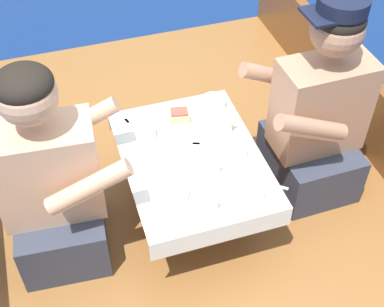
{
  "coord_description": "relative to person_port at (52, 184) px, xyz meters",
  "views": [
    {
      "loc": [
        -0.49,
        -1.59,
        2.31
      ],
      "look_at": [
        0.0,
        -0.04,
        0.68
      ],
      "focal_mm": 50.0,
      "sensor_mm": 36.0,
      "label": 1
    }
  ],
  "objects": [
    {
      "name": "coffee_cup_center",
      "position": [
        0.58,
        -0.28,
        -0.01
      ],
      "size": [
        0.09,
        0.06,
        0.06
      ],
      "color": "silver",
      "rests_on": "cockpit_table"
    },
    {
      "name": "utensil_fork_port",
      "position": [
        0.68,
        0.07,
        -0.04
      ],
      "size": [
        0.17,
        0.07,
        0.0
      ],
      "rotation": [
        0.0,
        0.0,
        2.81
      ],
      "color": "silver",
      "rests_on": "cockpit_table"
    },
    {
      "name": "bowl_center_far",
      "position": [
        0.8,
        0.31,
        -0.02
      ],
      "size": [
        0.12,
        0.12,
        0.04
      ],
      "color": "silver",
      "rests_on": "cockpit_table"
    },
    {
      "name": "bowl_port_far",
      "position": [
        0.75,
        -0.25,
        -0.02
      ],
      "size": [
        0.13,
        0.13,
        0.04
      ],
      "color": "silver",
      "rests_on": "cockpit_table"
    },
    {
      "name": "plate_bread",
      "position": [
        0.52,
        0.04,
        -0.04
      ],
      "size": [
        0.19,
        0.19,
        0.01
      ],
      "color": "silver",
      "rests_on": "cockpit_table"
    },
    {
      "name": "ground_plane",
      "position": [
        0.59,
        0.06,
        -0.71
      ],
      "size": [
        60.0,
        60.0,
        0.0
      ],
      "primitive_type": "plane",
      "color": "navy"
    },
    {
      "name": "coffee_cup_starboard",
      "position": [
        0.64,
        -0.09,
        -0.02
      ],
      "size": [
        0.1,
        0.08,
        0.05
      ],
      "color": "silver",
      "rests_on": "cockpit_table"
    },
    {
      "name": "person_port",
      "position": [
        0.0,
        0.0,
        0.0
      ],
      "size": [
        0.55,
        0.47,
        0.96
      ],
      "rotation": [
        0.0,
        0.0,
        -0.08
      ],
      "color": "#333847",
      "rests_on": "boat_deck"
    },
    {
      "name": "sandwich",
      "position": [
        0.61,
        0.26,
        -0.01
      ],
      "size": [
        0.1,
        0.09,
        0.05
      ],
      "rotation": [
        0.0,
        0.0,
        -0.18
      ],
      "color": "#E0BC7F",
      "rests_on": "plate_sandwich"
    },
    {
      "name": "utensil_spoon_starboard",
      "position": [
        0.82,
        -0.21,
        -0.04
      ],
      "size": [
        0.14,
        0.11,
        0.01
      ],
      "rotation": [
        0.0,
        0.0,
        2.49
      ],
      "color": "silver",
      "rests_on": "cockpit_table"
    },
    {
      "name": "cockpit_table",
      "position": [
        0.59,
        0.02,
        -0.08
      ],
      "size": [
        0.59,
        0.79,
        0.35
      ],
      "color": "#B2B2B7",
      "rests_on": "boat_deck"
    },
    {
      "name": "bowl_port_near",
      "position": [
        0.44,
        -0.17,
        -0.02
      ],
      "size": [
        0.15,
        0.15,
        0.04
      ],
      "color": "silver",
      "rests_on": "cockpit_table"
    },
    {
      "name": "utensil_fork_starboard",
      "position": [
        0.39,
        0.28,
        -0.04
      ],
      "size": [
        0.07,
        0.17,
        0.0
      ],
      "rotation": [
        0.0,
        0.0,
        1.87
      ],
      "color": "silver",
      "rests_on": "cockpit_table"
    },
    {
      "name": "plate_sandwich",
      "position": [
        0.61,
        0.26,
        -0.04
      ],
      "size": [
        0.19,
        0.19,
        0.01
      ],
      "color": "silver",
      "rests_on": "cockpit_table"
    },
    {
      "name": "gunwale_starboard",
      "position": [
        1.6,
        0.06,
        -0.2
      ],
      "size": [
        0.06,
        2.98,
        0.39
      ],
      "primitive_type": "cube",
      "color": "brown",
      "rests_on": "boat_deck"
    },
    {
      "name": "boat_deck",
      "position": [
        0.59,
        0.06,
        -0.55
      ],
      "size": [
        2.08,
        2.98,
        0.31
      ],
      "primitive_type": "cube",
      "color": "brown",
      "rests_on": "ground_plane"
    },
    {
      "name": "bowl_starboard_near",
      "position": [
        0.77,
        -0.02,
        -0.02
      ],
      "size": [
        0.13,
        0.13,
        0.04
      ],
      "color": "silver",
      "rests_on": "cockpit_table"
    },
    {
      "name": "utensil_knife_starboard",
      "position": [
        0.64,
        0.13,
        -0.04
      ],
      "size": [
        0.17,
        0.04,
        0.0
      ],
      "rotation": [
        0.0,
        0.0,
        2.99
      ],
      "color": "silver",
      "rests_on": "cockpit_table"
    },
    {
      "name": "utensil_knife_port",
      "position": [
        0.49,
        -0.29,
        -0.04
      ],
      "size": [
        0.11,
        0.14,
        0.0
      ],
      "rotation": [
        0.0,
        0.0,
        0.95
      ],
      "color": "silver",
      "rests_on": "cockpit_table"
    },
    {
      "name": "tin_can",
      "position": [
        0.45,
        0.21,
        -0.02
      ],
      "size": [
        0.07,
        0.07,
        0.05
      ],
      "color": "silver",
      "rests_on": "cockpit_table"
    },
    {
      "name": "person_starboard",
      "position": [
        1.19,
        0.03,
        0.02
      ],
      "size": [
        0.53,
        0.45,
        1.01
      ],
      "rotation": [
        0.0,
        0.0,
        3.16
      ],
      "color": "#333847",
      "rests_on": "boat_deck"
    },
    {
      "name": "coffee_cup_port",
      "position": [
        0.78,
        0.13,
        -0.01
      ],
      "size": [
        0.1,
        0.07,
        0.07
      ],
      "color": "silver",
      "rests_on": "cockpit_table"
    }
  ]
}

